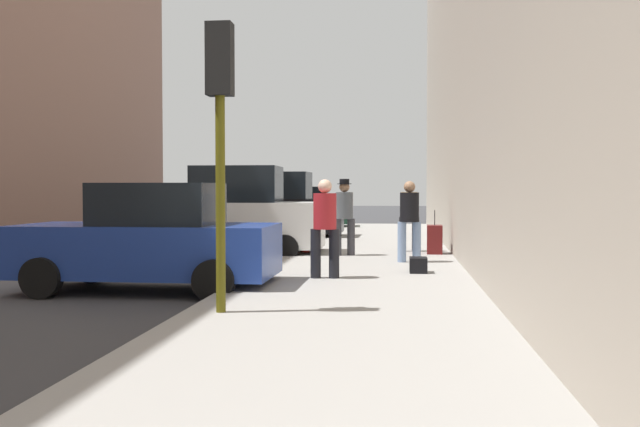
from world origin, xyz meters
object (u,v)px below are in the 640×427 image
(parked_blue_sedan, at_px, (150,240))
(rolling_suitcase, at_px, (435,239))
(parked_white_van, at_px, (231,216))
(parked_black_suv, at_px, (273,209))
(pedestrian_in_tan_coat, at_px, (409,213))
(duffel_bag, at_px, (418,265))
(traffic_light, at_px, (220,103))
(pedestrian_with_beanie, at_px, (344,213))
(parked_dark_green_sedan, at_px, (299,209))
(pedestrian_in_red_jacket, at_px, (325,223))
(fire_hydrant, at_px, (305,238))
(pedestrian_in_jeans, at_px, (409,217))

(parked_blue_sedan, xyz_separation_m, rolling_suitcase, (4.95, 5.83, -0.36))
(parked_white_van, bearing_deg, parked_black_suv, 90.00)
(parked_blue_sedan, bearing_deg, pedestrian_in_tan_coat, 55.72)
(duffel_bag, bearing_deg, traffic_light, -119.79)
(parked_white_van, height_order, pedestrian_with_beanie, parked_white_van)
(traffic_light, bearing_deg, pedestrian_with_beanie, 82.83)
(parked_dark_green_sedan, xyz_separation_m, pedestrian_in_red_jacket, (2.81, -17.18, 0.26))
(traffic_light, relative_size, pedestrian_in_red_jacket, 2.11)
(traffic_light, height_order, rolling_suitcase, traffic_light)
(parked_black_suv, distance_m, pedestrian_in_tan_coat, 6.97)
(duffel_bag, bearing_deg, pedestrian_in_red_jacket, -148.90)
(fire_hydrant, height_order, pedestrian_in_red_jacket, pedestrian_in_red_jacket)
(parked_blue_sedan, height_order, duffel_bag, parked_blue_sedan)
(fire_hydrant, bearing_deg, pedestrian_with_beanie, -37.85)
(parked_black_suv, bearing_deg, traffic_light, -82.70)
(pedestrian_in_tan_coat, bearing_deg, pedestrian_in_red_jacket, -105.72)
(duffel_bag, bearing_deg, fire_hydrant, 122.98)
(pedestrian_in_red_jacket, distance_m, duffel_bag, 2.08)
(traffic_light, relative_size, pedestrian_with_beanie, 2.03)
(parked_blue_sedan, height_order, pedestrian_in_tan_coat, pedestrian_in_tan_coat)
(parked_black_suv, xyz_separation_m, pedestrian_in_jeans, (4.31, -8.04, 0.07))
(parked_dark_green_sedan, xyz_separation_m, pedestrian_in_tan_coat, (4.35, -11.69, 0.26))
(parked_blue_sedan, bearing_deg, fire_hydrant, 73.13)
(parked_black_suv, distance_m, pedestrian_in_red_jacket, 11.29)
(parked_blue_sedan, relative_size, rolling_suitcase, 4.05)
(parked_dark_green_sedan, height_order, fire_hydrant, parked_dark_green_sedan)
(parked_black_suv, bearing_deg, fire_hydrant, -72.96)
(pedestrian_in_jeans, bearing_deg, fire_hydrant, 139.25)
(parked_blue_sedan, relative_size, parked_black_suv, 0.91)
(pedestrian_in_red_jacket, bearing_deg, pedestrian_with_beanie, 89.63)
(pedestrian_in_jeans, bearing_deg, parked_blue_sedan, -138.68)
(parked_black_suv, relative_size, pedestrian_in_tan_coat, 2.71)
(parked_dark_green_sedan, height_order, pedestrian_in_jeans, pedestrian_in_jeans)
(parked_black_suv, bearing_deg, pedestrian_with_beanie, -67.03)
(fire_hydrant, bearing_deg, traffic_light, -89.67)
(fire_hydrant, xyz_separation_m, pedestrian_in_jeans, (2.51, -2.16, 0.61))
(pedestrian_in_tan_coat, distance_m, pedestrian_in_red_jacket, 5.70)
(pedestrian_in_tan_coat, bearing_deg, rolling_suitcase, -42.92)
(parked_white_van, bearing_deg, pedestrian_in_jeans, -25.13)
(pedestrian_in_red_jacket, bearing_deg, rolling_suitcase, 66.56)
(parked_white_van, xyz_separation_m, pedestrian_with_beanie, (2.83, -0.66, 0.10))
(pedestrian_in_jeans, relative_size, duffel_bag, 3.89)
(parked_blue_sedan, xyz_separation_m, pedestrian_with_beanie, (2.83, 5.15, 0.29))
(parked_blue_sedan, relative_size, duffel_bag, 9.57)
(fire_hydrant, bearing_deg, parked_white_van, -175.62)
(pedestrian_in_red_jacket, bearing_deg, parked_dark_green_sedan, 99.28)
(traffic_light, distance_m, pedestrian_in_tan_coat, 9.50)
(parked_dark_green_sedan, height_order, traffic_light, traffic_light)
(parked_blue_sedan, distance_m, pedestrian_in_jeans, 5.74)
(pedestrian_in_jeans, relative_size, rolling_suitcase, 1.64)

